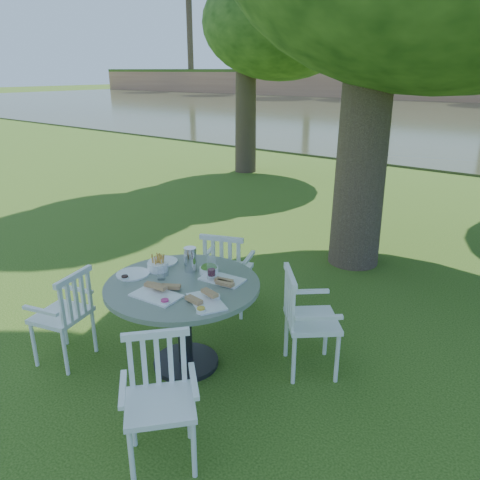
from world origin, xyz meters
name	(u,v)px	position (x,y,z in m)	size (l,w,h in m)	color
ground	(228,325)	(0.00, 0.00, 0.00)	(140.00, 140.00, 0.00)	#1F3E0D
table	(183,302)	(0.13, -0.73, 0.61)	(1.26, 1.26, 0.77)	black
chair_ne	(302,314)	(0.94, -0.19, 0.52)	(0.61, 0.62, 0.89)	white
chair_nw	(225,267)	(-0.18, 0.19, 0.52)	(0.57, 0.55, 0.88)	white
chair_sw	(68,310)	(-0.68, -1.29, 0.49)	(0.50, 0.52, 0.84)	white
chair_se	(159,388)	(0.70, -1.54, 0.50)	(0.59, 0.59, 0.85)	white
tableware	(181,273)	(0.05, -0.66, 0.82)	(1.18, 0.78, 0.21)	white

